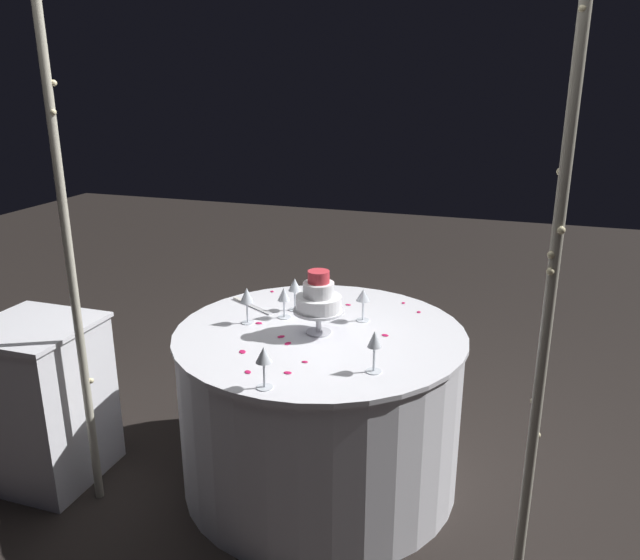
{
  "coord_description": "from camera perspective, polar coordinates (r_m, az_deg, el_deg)",
  "views": [
    {
      "loc": [
        -0.8,
        2.4,
        1.8
      ],
      "look_at": [
        0.0,
        0.0,
        0.98
      ],
      "focal_mm": 35.15,
      "sensor_mm": 36.0,
      "label": 1
    }
  ],
  "objects": [
    {
      "name": "ground_plane",
      "position": [
        3.1,
        -0.0,
        -17.43
      ],
      "size": [
        12.0,
        12.0,
        0.0
      ],
      "primitive_type": "plane",
      "color": "black"
    },
    {
      "name": "decorative_arch",
      "position": [
        2.12,
        -3.9,
        10.68
      ],
      "size": [
        1.85,
        0.06,
        2.42
      ],
      "color": "#B7B29E",
      "rests_on": "ground"
    },
    {
      "name": "main_table",
      "position": [
        2.9,
        -0.0,
        -11.46
      ],
      "size": [
        1.28,
        1.28,
        0.74
      ],
      "color": "white",
      "rests_on": "ground"
    },
    {
      "name": "side_table",
      "position": [
        3.19,
        -23.95,
        -10.06
      ],
      "size": [
        0.5,
        0.5,
        0.76
      ],
      "color": "white",
      "rests_on": "ground"
    },
    {
      "name": "tiered_cake",
      "position": [
        2.67,
        -0.11,
        -1.73
      ],
      "size": [
        0.22,
        0.22,
        0.28
      ],
      "color": "silver",
      "rests_on": "main_table"
    },
    {
      "name": "wine_glass_0",
      "position": [
        2.22,
        -5.15,
        -7.04
      ],
      "size": [
        0.06,
        0.06,
        0.16
      ],
      "color": "silver",
      "rests_on": "main_table"
    },
    {
      "name": "wine_glass_1",
      "position": [
        2.81,
        -6.68,
        -1.54
      ],
      "size": [
        0.06,
        0.06,
        0.17
      ],
      "color": "silver",
      "rests_on": "main_table"
    },
    {
      "name": "wine_glass_2",
      "position": [
        2.83,
        3.96,
        -1.53
      ],
      "size": [
        0.06,
        0.06,
        0.15
      ],
      "color": "silver",
      "rests_on": "main_table"
    },
    {
      "name": "wine_glass_3",
      "position": [
        2.34,
        4.98,
        -5.65
      ],
      "size": [
        0.06,
        0.06,
        0.17
      ],
      "color": "silver",
      "rests_on": "main_table"
    },
    {
      "name": "wine_glass_4",
      "position": [
        2.95,
        -2.31,
        -0.59
      ],
      "size": [
        0.06,
        0.06,
        0.16
      ],
      "color": "silver",
      "rests_on": "main_table"
    },
    {
      "name": "wine_glass_5",
      "position": [
        2.86,
        -3.3,
        -1.45
      ],
      "size": [
        0.06,
        0.06,
        0.15
      ],
      "color": "silver",
      "rests_on": "main_table"
    },
    {
      "name": "cake_knife",
      "position": [
        3.06,
        -6.41,
        -2.26
      ],
      "size": [
        0.27,
        0.17,
        0.01
      ],
      "color": "silver",
      "rests_on": "main_table"
    },
    {
      "name": "rose_petal_0",
      "position": [
        3.05,
        2.59,
        -2.26
      ],
      "size": [
        0.03,
        0.02,
        0.0
      ],
      "primitive_type": "ellipsoid",
      "rotation": [
        0.0,
        0.0,
        6.15
      ],
      "color": "#C61951",
      "rests_on": "main_table"
    },
    {
      "name": "rose_petal_1",
      "position": [
        2.62,
        -2.94,
        -5.78
      ],
      "size": [
        0.03,
        0.04,
        0.0
      ],
      "primitive_type": "ellipsoid",
      "rotation": [
        0.0,
        0.0,
        4.46
      ],
      "color": "#C61951",
      "rests_on": "main_table"
    },
    {
      "name": "rose_petal_2",
      "position": [
        2.99,
        8.98,
        -2.89
      ],
      "size": [
        0.02,
        0.03,
        0.0
      ],
      "primitive_type": "ellipsoid",
      "rotation": [
        0.0,
        0.0,
        1.67
      ],
      "color": "#C61951",
      "rests_on": "main_table"
    },
    {
      "name": "rose_petal_3",
      "position": [
        3.24,
        -4.39,
        -1.04
      ],
      "size": [
        0.03,
        0.03,
        0.0
      ],
      "primitive_type": "ellipsoid",
      "rotation": [
        0.0,
        0.0,
        2.15
      ],
      "color": "#C61951",
      "rests_on": "main_table"
    },
    {
      "name": "rose_petal_4",
      "position": [
        3.1,
        7.6,
        -2.08
      ],
      "size": [
        0.02,
        0.03,
        0.0
      ],
      "primitive_type": "ellipsoid",
      "rotation": [
        0.0,
        0.0,
        4.83
      ],
      "color": "#C61951",
      "rests_on": "main_table"
    },
    {
      "name": "rose_petal_5",
      "position": [
        2.71,
        5.95,
        -5.02
      ],
      "size": [
        0.04,
        0.03,
        0.0
      ],
      "primitive_type": "ellipsoid",
      "rotation": [
        0.0,
        0.0,
        5.93
      ],
      "color": "#C61951",
      "rests_on": "main_table"
    },
    {
      "name": "rose_petal_6",
      "position": [
        2.37,
        -2.96,
        -8.42
      ],
      "size": [
        0.03,
        0.02,
        0.0
      ],
      "primitive_type": "ellipsoid",
      "rotation": [
        0.0,
        0.0,
        6.26
      ],
      "color": "#C61951",
      "rests_on": "main_table"
    },
    {
      "name": "rose_petal_7",
      "position": [
        3.18,
        -1.97,
        -1.4
      ],
      "size": [
        0.04,
        0.04,
        0.0
      ],
      "primitive_type": "ellipsoid",
      "rotation": [
        0.0,
        0.0,
        3.73
      ],
      "color": "#C61951",
      "rests_on": "main_table"
    },
    {
      "name": "rose_petal_8",
      "position": [
        2.84,
        -5.58,
        -3.92
      ],
      "size": [
        0.03,
        0.03,
        0.0
      ],
      "primitive_type": "ellipsoid",
      "rotation": [
        0.0,
        0.0,
        3.23
      ],
      "color": "#C61951",
      "rests_on": "main_table"
    },
    {
      "name": "rose_petal_9",
      "position": [
        2.56,
        -7.07,
        -6.5
      ],
      "size": [
        0.04,
        0.04,
        0.0
      ],
      "primitive_type": "ellipsoid",
      "rotation": [
        0.0,
        0.0,
        5.37
      ],
      "color": "#C61951",
      "rests_on": "main_table"
    },
    {
      "name": "rose_petal_10",
      "position": [
        2.46,
        -1.39,
        -7.46
      ],
      "size": [
        0.03,
        0.02,
        0.0
      ],
      "primitive_type": "ellipsoid",
      "rotation": [
        0.0,
        0.0,
        3.08
      ],
      "color": "#C61951",
      "rests_on": "main_table"
    },
    {
      "name": "rose_petal_11",
      "position": [
        2.39,
        -6.59,
        -8.31
      ],
      "size": [
        0.04,
        0.04,
        0.0
      ],
      "primitive_type": "ellipsoid",
      "rotation": [
        0.0,
        0.0,
        5.56
      ],
      "color": "#C61951",
      "rests_on": "main_table"
    },
    {
      "name": "rose_petal_12",
      "position": [
        2.69,
        -3.57,
        -5.17
      ],
      "size": [
        0.04,
        0.04,
        0.0
      ],
      "primitive_type": "ellipsoid",
      "rotation": [
        0.0,
        0.0,
        4.07
      ],
      "color": "#C61951",
      "rests_on": "main_table"
    }
  ]
}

